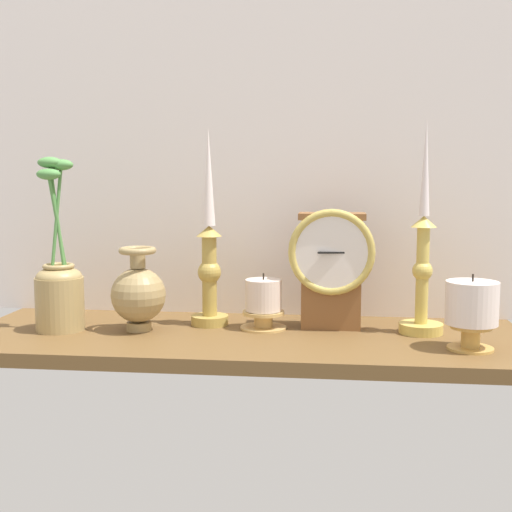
% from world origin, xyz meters
% --- Properties ---
extents(ground_plane, '(1.00, 0.36, 0.02)m').
position_xyz_m(ground_plane, '(0.00, 0.00, -0.01)').
color(ground_plane, brown).
extents(back_wall, '(1.20, 0.02, 0.65)m').
position_xyz_m(back_wall, '(0.00, 0.18, 0.33)').
color(back_wall, silver).
rests_on(back_wall, ground_plane).
extents(mantel_clock, '(0.16, 0.08, 0.22)m').
position_xyz_m(mantel_clock, '(0.16, 0.06, 0.12)').
color(mantel_clock, brown).
rests_on(mantel_clock, ground_plane).
extents(candlestick_tall_left, '(0.07, 0.07, 0.37)m').
position_xyz_m(candlestick_tall_left, '(-0.07, 0.06, 0.13)').
color(candlestick_tall_left, '#B39644').
rests_on(candlestick_tall_left, ground_plane).
extents(candlestick_tall_center, '(0.08, 0.08, 0.38)m').
position_xyz_m(candlestick_tall_center, '(0.32, 0.04, 0.12)').
color(candlestick_tall_center, '#CEB452').
rests_on(candlestick_tall_center, ground_plane).
extents(brass_vase_bulbous, '(0.10, 0.10, 0.15)m').
position_xyz_m(brass_vase_bulbous, '(-0.19, 0.00, 0.07)').
color(brass_vase_bulbous, '#9E8555').
rests_on(brass_vase_bulbous, ground_plane).
extents(brass_vase_jar, '(0.09, 0.09, 0.31)m').
position_xyz_m(brass_vase_jar, '(-0.34, -0.01, 0.08)').
color(brass_vase_jar, tan).
rests_on(brass_vase_jar, ground_plane).
extents(pillar_candle_front, '(0.09, 0.09, 0.10)m').
position_xyz_m(pillar_candle_front, '(0.03, 0.04, 0.05)').
color(pillar_candle_front, tan).
rests_on(pillar_candle_front, ground_plane).
extents(pillar_candle_near_clock, '(0.08, 0.08, 0.12)m').
position_xyz_m(pillar_candle_near_clock, '(0.38, -0.07, 0.07)').
color(pillar_candle_near_clock, tan).
rests_on(pillar_candle_near_clock, ground_plane).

